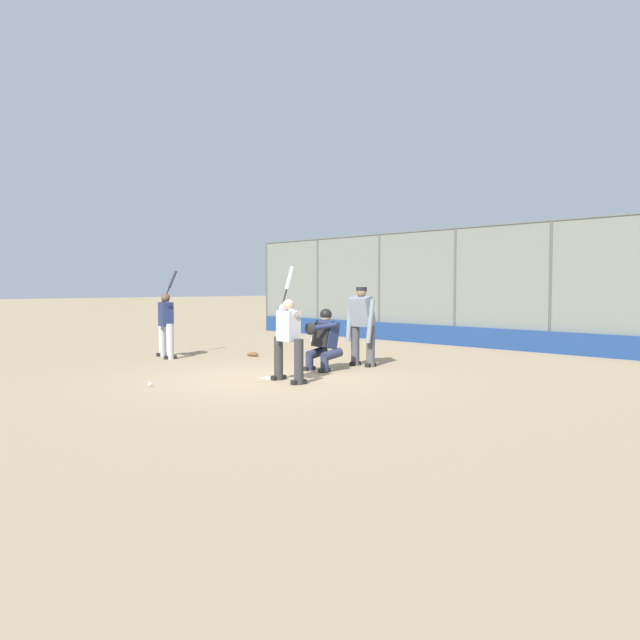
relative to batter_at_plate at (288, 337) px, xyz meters
The scene contains 11 objects.
ground_plane 0.96m from the batter_at_plate, 13.17° to the right, with size 160.00×160.00×0.00m, color tan.
home_plate_marker 0.95m from the batter_at_plate, 13.17° to the right, with size 0.43×0.43×0.01m, color white.
backstop_fence 8.13m from the batter_at_plate, 86.36° to the right, with size 20.22×0.08×3.40m.
padding_wall 7.99m from the batter_at_plate, 86.31° to the right, with size 19.73×0.18×0.55m, color navy.
bleachers_beyond 10.67m from the batter_at_plate, 98.43° to the right, with size 14.09×2.50×1.48m.
batter_at_plate is the anchor object (origin of this frame).
catcher_behind_plate 1.63m from the batter_at_plate, 66.59° to the right, with size 0.66×0.76×1.25m.
umpire_home 2.62m from the batter_at_plate, 77.43° to the right, with size 0.69×0.47×1.70m.
batter_on_deck 4.91m from the batter_at_plate, ahead, with size 0.86×0.80×2.09m.
fielding_glove_on_dirt 4.28m from the batter_at_plate, 29.10° to the right, with size 0.28×0.21×0.10m.
baseball_loose 2.50m from the batter_at_plate, 58.57° to the left, with size 0.07×0.07×0.07m, color white.
Camera 1 is at (-8.86, 7.34, 1.70)m, focal length 35.00 mm.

